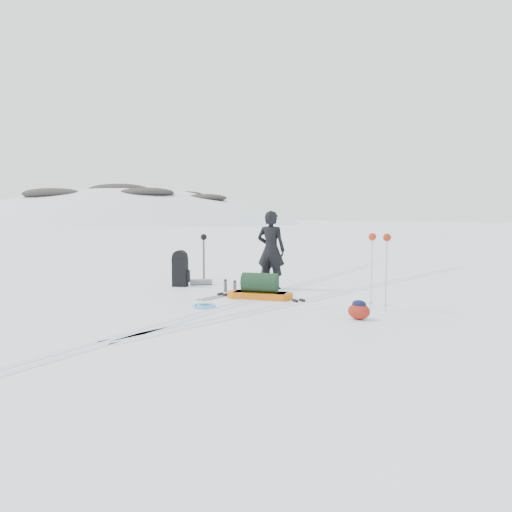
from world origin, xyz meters
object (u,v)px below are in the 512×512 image
object	(u,v)px
pulk_sled	(260,289)
expedition_rucksack	(183,270)
skier	(271,250)
ski_poles_black	(204,243)

from	to	relation	value
pulk_sled	expedition_rucksack	xyz separation A→B (m)	(-2.77, 0.44, 0.22)
skier	expedition_rucksack	world-z (taller)	skier
pulk_sled	expedition_rucksack	distance (m)	2.81
skier	expedition_rucksack	size ratio (longest dim) A/B	2.08
skier	ski_poles_black	world-z (taller)	skier
ski_poles_black	pulk_sled	bearing A→B (deg)	-46.61
pulk_sled	ski_poles_black	size ratio (longest dim) A/B	1.17
pulk_sled	ski_poles_black	world-z (taller)	ski_poles_black
expedition_rucksack	ski_poles_black	distance (m)	0.95
skier	pulk_sled	distance (m)	1.67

